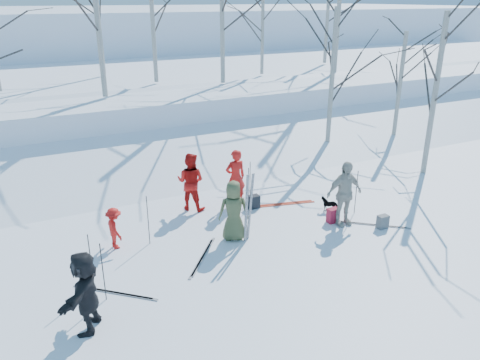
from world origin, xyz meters
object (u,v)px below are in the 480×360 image
backpack_red (333,215)px  backpack_grey (383,222)px  dog (330,204)px  skier_red_seated (115,228)px  backpack_dark (254,202)px  skier_grey_west (85,292)px  skier_cream_east (344,194)px  skier_redor_behind (191,182)px  skier_olive_center (234,211)px  skier_red_north (235,178)px

backpack_red → backpack_grey: bearing=-42.2°
dog → skier_red_seated: bearing=-55.2°
skier_red_seated → backpack_dark: 4.31m
backpack_red → backpack_grey: (1.00, -0.91, -0.02)m
skier_grey_west → skier_cream_east: bearing=130.0°
skier_redor_behind → backpack_grey: skier_redor_behind is taller
dog → skier_cream_east: bearing=27.7°
skier_redor_behind → dog: skier_redor_behind is taller
skier_cream_east → backpack_red: bearing=133.0°
skier_grey_west → backpack_dark: bearing=151.5°
dog → backpack_grey: bearing=63.4°
skier_olive_center → dog: 3.36m
skier_red_north → skier_cream_east: 3.30m
skier_red_seated → backpack_red: skier_red_seated is taller
skier_olive_center → backpack_grey: 4.19m
skier_red_seated → backpack_grey: skier_red_seated is taller
backpack_grey → backpack_dark: size_ratio=0.95×
skier_red_north → dog: skier_red_north is taller
skier_olive_center → skier_cream_east: skier_cream_east is taller
skier_red_north → backpack_dark: 0.91m
skier_red_seated → dog: (6.18, -0.66, -0.32)m
dog → backpack_red: (-0.36, -0.64, -0.01)m
backpack_red → backpack_dark: backpack_red is taller
skier_red_seated → backpack_grey: size_ratio=2.87×
skier_cream_east → dog: (0.20, 0.84, -0.70)m
skier_redor_behind → skier_red_seated: bearing=70.2°
skier_red_north → skier_redor_behind: same height
skier_grey_west → backpack_red: size_ratio=3.93×
skier_olive_center → skier_red_north: bearing=-96.5°
skier_red_seated → backpack_grey: (6.82, -2.21, -0.36)m
skier_cream_east → skier_red_seated: bearing=170.2°
backpack_dark → backpack_red: bearing=-50.2°
skier_red_north → backpack_grey: bearing=134.5°
skier_red_north → skier_red_seated: (-3.89, -1.05, -0.33)m
skier_olive_center → skier_grey_west: (-4.04, -1.98, 0.01)m
backpack_red → skier_red_seated: bearing=167.4°
skier_red_seated → dog: 6.22m
skier_grey_west → skier_red_seated: bearing=-172.9°
skier_redor_behind → backpack_grey: bearing=-177.2°
skier_red_north → skier_redor_behind: 1.36m
backpack_dark → backpack_grey: bearing=-47.3°
backpack_red → backpack_dark: (-1.55, 1.86, -0.01)m
dog → backpack_grey: 1.68m
backpack_grey → skier_cream_east: bearing=140.0°
skier_cream_east → backpack_grey: bearing=-35.7°
skier_redor_behind → skier_cream_east: bearing=-177.2°
skier_red_seated → skier_olive_center: bearing=-114.6°
dog → backpack_red: 0.74m
skier_olive_center → backpack_red: skier_olive_center is taller
skier_red_north → skier_red_seated: bearing=17.6°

